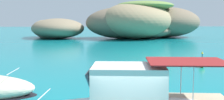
# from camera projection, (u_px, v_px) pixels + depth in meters

# --- Properties ---
(islet_large) EXTENTS (33.20, 29.49, 8.93)m
(islet_large) POSITION_uv_depth(u_px,v_px,m) (142.00, 22.00, 68.01)
(islet_large) COLOR #9E8966
(islet_large) RESTS_ON ground
(islet_small) EXTENTS (15.56, 18.21, 4.84)m
(islet_small) POSITION_uv_depth(u_px,v_px,m) (55.00, 29.00, 68.12)
(islet_small) COLOR #84755B
(islet_small) RESTS_ON ground
(channel_buoy) EXTENTS (0.56, 0.56, 1.48)m
(channel_buoy) POSITION_uv_depth(u_px,v_px,m) (202.00, 64.00, 25.15)
(channel_buoy) COLOR yellow
(channel_buoy) RESTS_ON ground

